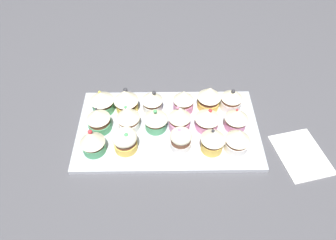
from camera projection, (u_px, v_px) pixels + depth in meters
ground_plane at (168, 133)px, 84.05cm from camera, size 180.00×180.00×3.00cm
baking_tray at (168, 129)px, 82.46cm from camera, size 48.20×26.87×1.20cm
cupcake_0 at (92, 141)px, 74.27cm from camera, size 6.17×6.17×7.75cm
cupcake_1 at (125, 140)px, 75.24cm from camera, size 6.24×6.24×6.41cm
cupcake_2 at (181, 139)px, 75.67cm from camera, size 5.43×5.43×6.21cm
cupcake_3 at (213, 139)px, 74.54cm from camera, size 6.14×6.14×7.55cm
cupcake_4 at (238, 139)px, 74.88cm from camera, size 6.10×6.10×7.05cm
cupcake_5 at (99, 119)px, 79.38cm from camera, size 6.14×6.14×7.12cm
cupcake_6 at (128, 117)px, 79.55cm from camera, size 6.20×6.20×7.46cm
cupcake_7 at (156, 119)px, 78.73cm from camera, size 6.42×6.42×7.61cm
cupcake_8 at (180, 116)px, 79.16cm from camera, size 5.95×5.95×8.06cm
cupcake_9 at (208, 118)px, 79.58cm from camera, size 6.61×6.61×6.96cm
cupcake_10 at (237, 118)px, 79.48cm from camera, size 6.18×6.18×6.99cm
cupcake_11 at (102, 101)px, 83.52cm from camera, size 6.59×6.59×6.98cm
cupcake_12 at (126, 100)px, 83.30cm from camera, size 6.78×6.78×7.71cm
cupcake_13 at (152, 100)px, 83.53cm from camera, size 5.90×5.90×7.14cm
cupcake_14 at (184, 100)px, 83.52cm from camera, size 5.75×5.75×7.01cm
cupcake_15 at (209, 97)px, 84.16cm from camera, size 6.50×6.50×7.17cm
cupcake_16 at (232, 99)px, 84.23cm from camera, size 5.91×5.91×7.08cm
napkin at (301, 154)px, 77.41cm from camera, size 14.31×16.72×0.60cm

